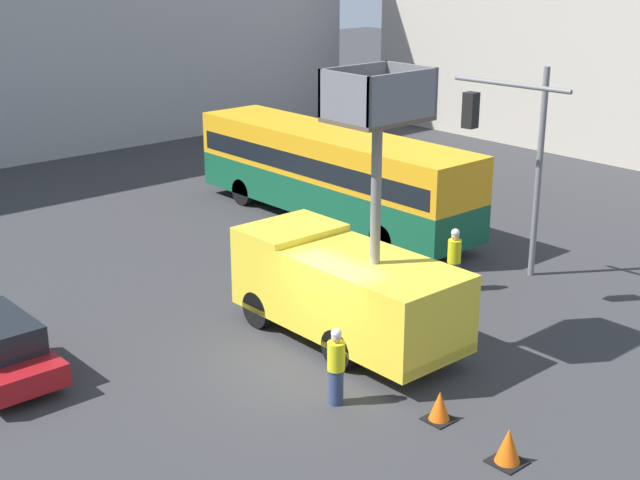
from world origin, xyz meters
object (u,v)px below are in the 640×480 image
at_px(road_worker_near_truck, 336,367).
at_px(traffic_cone_mid_road, 440,407).
at_px(utility_truck, 346,284).
at_px(traffic_cone_near_truck, 508,447).
at_px(road_worker_directing, 454,260).
at_px(city_bus, 332,170).
at_px(traffic_light_pole, 517,144).

bearing_deg(road_worker_near_truck, traffic_cone_mid_road, -138.80).
bearing_deg(traffic_cone_mid_road, utility_truck, 74.20).
distance_m(road_worker_near_truck, traffic_cone_near_truck, 3.99).
relative_size(road_worker_directing, traffic_cone_mid_road, 2.78).
bearing_deg(utility_truck, road_worker_near_truck, -136.70).
height_order(road_worker_near_truck, road_worker_directing, road_worker_directing).
relative_size(city_bus, traffic_cone_near_truck, 16.28).
height_order(traffic_light_pole, road_worker_directing, traffic_light_pole).
relative_size(city_bus, road_worker_near_truck, 6.80).
bearing_deg(traffic_cone_near_truck, traffic_light_pole, 37.53).
bearing_deg(utility_truck, city_bus, 50.05).
height_order(traffic_light_pole, traffic_cone_near_truck, traffic_light_pole).
bearing_deg(city_bus, road_worker_near_truck, 149.38).
bearing_deg(road_worker_near_truck, utility_truck, -35.71).
height_order(utility_truck, road_worker_directing, utility_truck).
bearing_deg(road_worker_directing, traffic_cone_mid_road, -102.56).
distance_m(utility_truck, traffic_cone_near_truck, 6.27).
bearing_deg(traffic_cone_mid_road, road_worker_near_truck, 120.22).
bearing_deg(traffic_cone_near_truck, utility_truck, 77.08).
bearing_deg(traffic_light_pole, road_worker_near_truck, -167.66).
bearing_deg(traffic_cone_mid_road, road_worker_directing, 38.51).
xyz_separation_m(utility_truck, city_bus, (6.38, 7.62, 0.34)).
xyz_separation_m(utility_truck, traffic_cone_near_truck, (-1.38, -6.01, -1.18)).
relative_size(traffic_light_pole, road_worker_near_truck, 3.50).
bearing_deg(utility_truck, traffic_light_pole, -3.30).
relative_size(road_worker_near_truck, road_worker_directing, 0.96).
xyz_separation_m(utility_truck, road_worker_near_truck, (-2.29, -2.16, -0.66)).
height_order(traffic_light_pole, road_worker_near_truck, traffic_light_pole).
xyz_separation_m(traffic_light_pole, traffic_cone_mid_road, (-7.15, -3.75, -3.85)).
height_order(city_bus, traffic_cone_near_truck, city_bus).
bearing_deg(road_worker_directing, utility_truck, -135.17).
height_order(city_bus, traffic_light_pole, traffic_light_pole).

